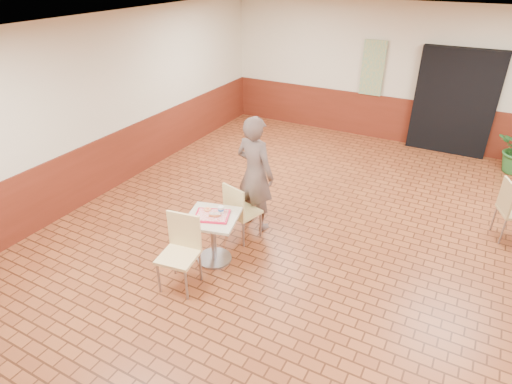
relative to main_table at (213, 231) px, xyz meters
The scene contains 13 objects.
room_shell 1.71m from the main_table, 34.49° to the left, with size 8.01×10.01×3.01m.
wainscot_band 1.38m from the main_table, 34.49° to the left, with size 8.00×10.00×1.00m.
corridor_doorway 6.15m from the main_table, 67.58° to the left, with size 1.60×0.22×2.20m, color black.
promo_poster 5.85m from the main_table, 84.65° to the left, with size 0.50×0.03×1.20m, color gray.
main_table is the anchor object (origin of this frame).
chair_main_front 0.60m from the main_table, 98.60° to the right, with size 0.52×0.52×0.98m.
chair_main_back 0.62m from the main_table, 84.10° to the left, with size 0.53×0.53×0.93m.
customer 1.15m from the main_table, 85.64° to the left, with size 0.66×0.43×1.81m, color brown.
serving_tray 0.25m from the main_table, 90.00° to the right, with size 0.45×0.35×0.03m.
ring_donut 0.31m from the main_table, 149.12° to the left, with size 0.10×0.10×0.03m, color #F8945A.
long_john_donut 0.29m from the main_table, 14.67° to the right, with size 0.17×0.13×0.05m.
paper_cup 0.34m from the main_table, 49.83° to the left, with size 0.08×0.08×0.10m.
chair_second_left 4.39m from the main_table, 35.48° to the left, with size 0.56×0.56×0.94m.
Camera 1 is at (1.69, -4.78, 3.76)m, focal length 30.00 mm.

